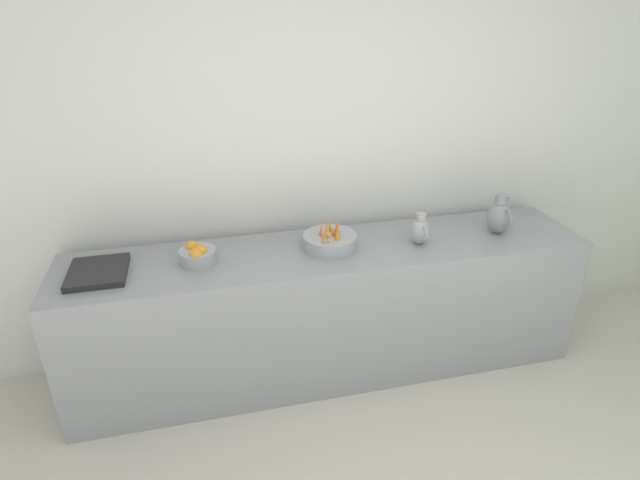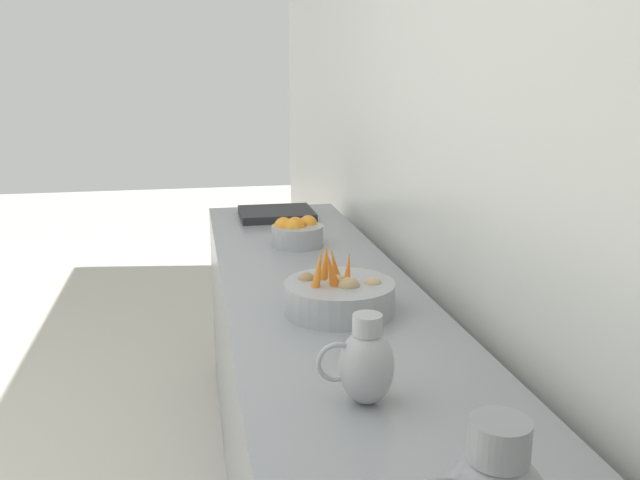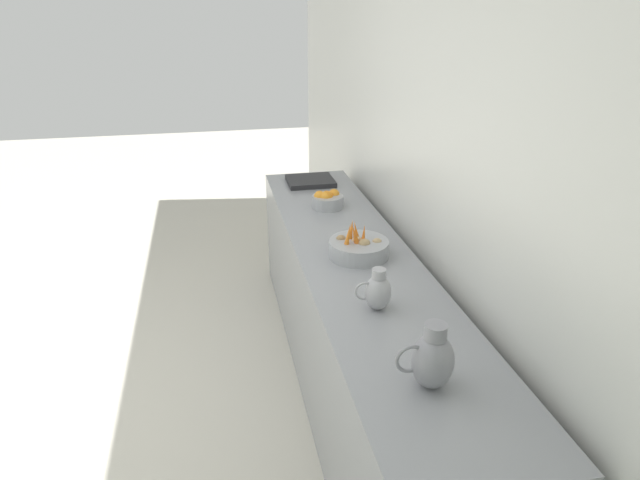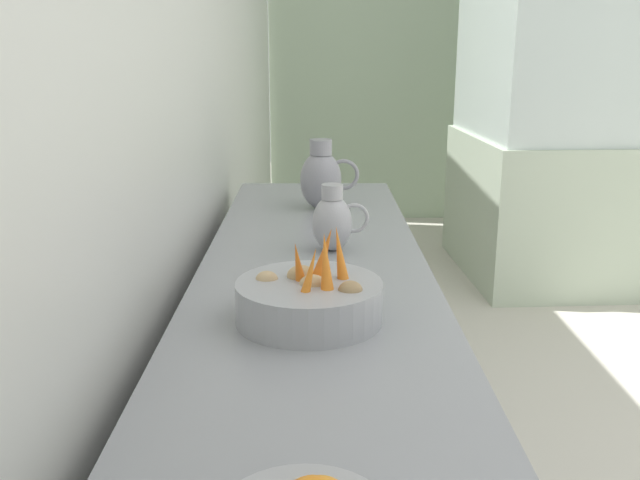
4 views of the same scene
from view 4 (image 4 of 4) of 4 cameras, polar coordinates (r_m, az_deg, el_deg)
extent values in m
cube|color=silver|center=(1.96, -13.49, 16.87)|extent=(0.10, 7.80, 3.00)
cylinder|color=#9EA0A5|center=(1.52, -0.90, -5.03)|extent=(0.32, 0.32, 0.09)
torus|color=#9EA0A5|center=(1.53, -0.89, -6.36)|extent=(0.19, 0.19, 0.01)
cone|color=orange|center=(1.50, -1.76, -2.16)|extent=(0.05, 0.06, 0.11)
cone|color=orange|center=(1.52, 1.67, -1.53)|extent=(0.06, 0.05, 0.15)
cone|color=orange|center=(1.45, 0.49, -2.27)|extent=(0.05, 0.07, 0.15)
cone|color=orange|center=(1.44, -0.85, -2.85)|extent=(0.06, 0.04, 0.12)
cone|color=orange|center=(1.52, 0.23, -1.58)|extent=(0.08, 0.06, 0.14)
ellipsoid|color=tan|center=(1.54, -1.55, -2.93)|extent=(0.06, 0.05, 0.05)
ellipsoid|color=#9E7F56|center=(1.46, 2.49, -4.13)|extent=(0.05, 0.04, 0.04)
ellipsoid|color=tan|center=(1.53, -4.35, -3.24)|extent=(0.05, 0.04, 0.04)
ellipsoid|color=tan|center=(1.49, -0.61, -3.62)|extent=(0.06, 0.05, 0.04)
ellipsoid|color=gray|center=(2.55, 0.07, 4.89)|extent=(0.15, 0.15, 0.21)
cylinder|color=gray|center=(2.53, 0.07, 7.58)|extent=(0.08, 0.08, 0.06)
torus|color=gray|center=(2.54, 1.92, 5.34)|extent=(0.11, 0.01, 0.11)
ellipsoid|color=#A3A3A8|center=(2.02, 0.99, 1.37)|extent=(0.12, 0.12, 0.16)
cylinder|color=#A3A3A8|center=(2.00, 1.01, 3.95)|extent=(0.06, 0.06, 0.04)
torus|color=#A3A3A8|center=(2.02, 2.79, 1.80)|extent=(0.09, 0.01, 0.09)
cube|color=#B7C6AD|center=(4.83, 20.67, 2.69)|extent=(1.58, 1.34, 0.90)
cube|color=silver|center=(4.73, 21.95, 15.38)|extent=(1.52, 1.29, 1.24)
camera|label=1|loc=(2.83, 79.24, 19.82)|focal=28.80mm
camera|label=2|loc=(3.23, 6.79, 17.33)|focal=37.88mm
camera|label=3|loc=(4.07, 10.79, 24.87)|focal=30.58mm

